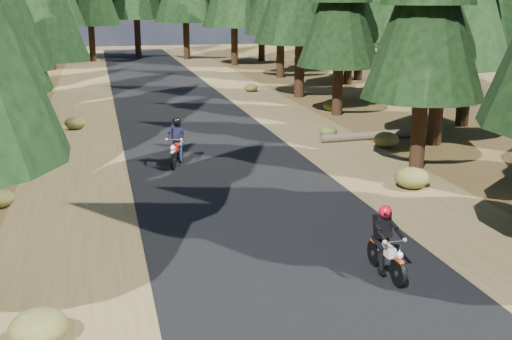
# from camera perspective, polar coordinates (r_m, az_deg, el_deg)

# --- Properties ---
(ground) EXTENTS (120.00, 120.00, 0.00)m
(ground) POSITION_cam_1_polar(r_m,az_deg,el_deg) (15.12, 1.37, -5.48)
(ground) COLOR #49341A
(ground) RESTS_ON ground
(road) EXTENTS (6.00, 100.00, 0.01)m
(road) POSITION_cam_1_polar(r_m,az_deg,el_deg) (19.75, -2.43, -0.48)
(road) COLOR black
(road) RESTS_ON ground
(shoulder_l) EXTENTS (3.20, 100.00, 0.01)m
(shoulder_l) POSITION_cam_1_polar(r_m,az_deg,el_deg) (19.41, -15.87, -1.35)
(shoulder_l) COLOR brown
(shoulder_l) RESTS_ON ground
(shoulder_r) EXTENTS (3.20, 100.00, 0.01)m
(shoulder_r) POSITION_cam_1_polar(r_m,az_deg,el_deg) (21.11, 9.90, 0.33)
(shoulder_r) COLOR brown
(shoulder_r) RESTS_ON ground
(log_near) EXTENTS (5.06, 0.63, 0.32)m
(log_near) POSITION_cam_1_polar(r_m,az_deg,el_deg) (25.28, 11.08, 3.09)
(log_near) COLOR #4C4233
(log_near) RESTS_ON ground
(understory_shrubs) EXTENTS (14.91, 31.11, 0.68)m
(understory_shrubs) POSITION_cam_1_polar(r_m,az_deg,el_deg) (22.67, -3.61, 2.26)
(understory_shrubs) COLOR #474C1E
(understory_shrubs) RESTS_ON ground
(rider_lead) EXTENTS (0.52, 1.60, 1.41)m
(rider_lead) POSITION_cam_1_polar(r_m,az_deg,el_deg) (12.89, 11.52, -7.27)
(rider_lead) COLOR silver
(rider_lead) RESTS_ON road
(rider_follow) EXTENTS (1.05, 1.82, 1.56)m
(rider_follow) POSITION_cam_1_polar(r_m,az_deg,el_deg) (20.96, -7.08, 1.81)
(rider_follow) COLOR #A11A0A
(rider_follow) RESTS_ON road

